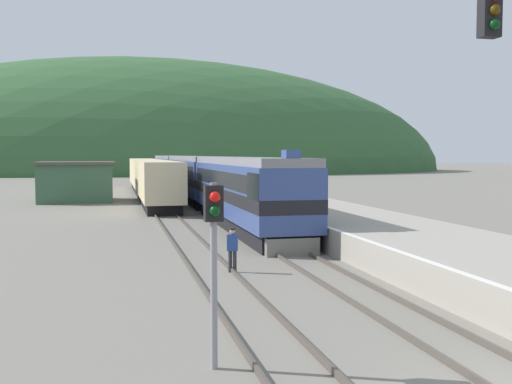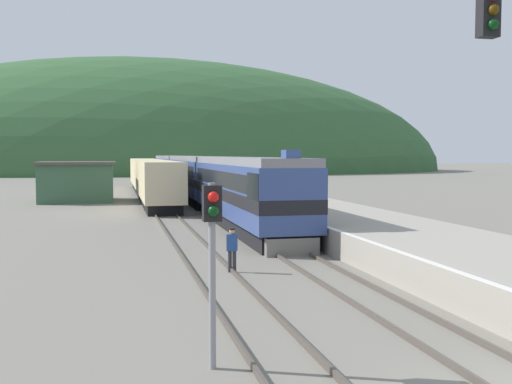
# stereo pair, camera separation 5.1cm
# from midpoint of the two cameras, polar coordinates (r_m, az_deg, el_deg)

# --- Properties ---
(track_main) EXTENTS (1.52, 180.00, 0.16)m
(track_main) POSITION_cam_midpoint_polar(r_m,az_deg,el_deg) (78.88, -7.91, 0.51)
(track_main) COLOR #4C443D
(track_main) RESTS_ON ground
(track_siding) EXTENTS (1.51, 180.00, 0.16)m
(track_siding) POSITION_cam_midpoint_polar(r_m,az_deg,el_deg) (78.62, -10.73, 0.47)
(track_siding) COLOR #4C443D
(track_siding) RESTS_ON ground
(platform) EXTENTS (6.16, 140.00, 1.15)m
(platform) POSITION_cam_midpoint_polar(r_m,az_deg,el_deg) (59.74, -1.69, 0.03)
(platform) COLOR #9E9689
(platform) RESTS_ON ground
(distant_hills) EXTENTS (153.97, 69.28, 54.98)m
(distant_hills) POSITION_cam_midpoint_polar(r_m,az_deg,el_deg) (149.54, -10.42, 1.90)
(distant_hills) COLOR #335B33
(distant_hills) RESTS_ON ground
(station_shed) EXTENTS (6.84, 7.23, 3.63)m
(station_shed) POSITION_cam_midpoint_polar(r_m,az_deg,el_deg) (56.97, -16.64, 0.98)
(station_shed) COLOR #385B42
(station_shed) RESTS_ON ground
(express_train_lead_car) EXTENTS (3.02, 19.66, 4.47)m
(express_train_lead_car) POSITION_cam_midpoint_polar(r_m,az_deg,el_deg) (34.22, -0.98, 0.20)
(express_train_lead_car) COLOR black
(express_train_lead_car) RESTS_ON ground
(carriage_second) EXTENTS (3.01, 22.43, 4.11)m
(carriage_second) POSITION_cam_midpoint_polar(r_m,az_deg,el_deg) (56.05, -5.78, 1.49)
(carriage_second) COLOR black
(carriage_second) RESTS_ON ground
(carriage_third) EXTENTS (3.01, 22.43, 4.11)m
(carriage_third) POSITION_cam_midpoint_polar(r_m,az_deg,el_deg) (79.21, -7.95, 2.09)
(carriage_third) COLOR black
(carriage_third) RESTS_ON ground
(siding_train) EXTENTS (2.90, 40.42, 3.75)m
(siding_train) POSITION_cam_midpoint_polar(r_m,az_deg,el_deg) (61.07, -10.04, 1.34)
(siding_train) COLOR black
(siding_train) RESTS_ON ground
(signal_post_siding) EXTENTS (0.36, 0.42, 3.73)m
(signal_post_siding) POSITION_cam_midpoint_polar(r_m,az_deg,el_deg) (11.84, -4.07, -4.18)
(signal_post_siding) COLOR gray
(signal_post_siding) RESTS_ON ground
(track_worker) EXTENTS (0.42, 0.35, 1.62)m
(track_worker) POSITION_cam_midpoint_polar(r_m,az_deg,el_deg) (21.81, -2.23, -5.29)
(track_worker) COLOR #2D2D33
(track_worker) RESTS_ON ground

